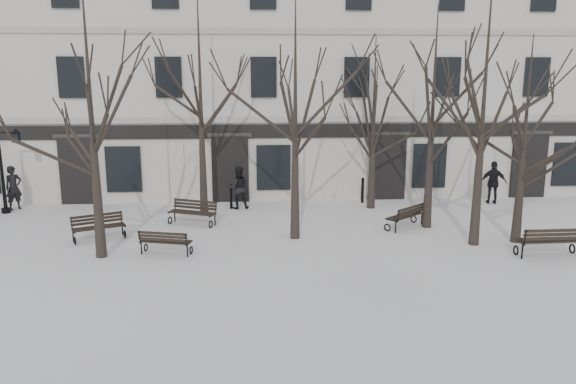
{
  "coord_description": "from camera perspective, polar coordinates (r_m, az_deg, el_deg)",
  "views": [
    {
      "loc": [
        -2.6,
        -16.41,
        5.66
      ],
      "look_at": [
        -1.29,
        3.0,
        1.46
      ],
      "focal_mm": 35.0,
      "sensor_mm": 36.0,
      "label": 1
    }
  ],
  "objects": [
    {
      "name": "bench_0",
      "position": [
        20.25,
        -18.71,
        -3.3
      ],
      "size": [
        1.81,
        1.29,
        0.87
      ],
      "rotation": [
        0.0,
        0.0,
        0.44
      ],
      "color": "black",
      "rests_on": "ground"
    },
    {
      "name": "tree_4",
      "position": [
        22.19,
        -8.95,
        11.64
      ],
      "size": [
        6.16,
        6.16,
        8.8
      ],
      "color": "black",
      "rests_on": "ground"
    },
    {
      "name": "tree_6",
      "position": [
        20.71,
        14.58,
        9.83
      ],
      "size": [
        5.53,
        5.53,
        7.91
      ],
      "color": "black",
      "rests_on": "ground"
    },
    {
      "name": "pedestrian_a",
      "position": [
        26.05,
        -25.91,
        -1.6
      ],
      "size": [
        0.79,
        0.78,
        1.84
      ],
      "primitive_type": "imported",
      "rotation": [
        0.0,
        0.0,
        0.76
      ],
      "color": "black",
      "rests_on": "ground"
    },
    {
      "name": "tree_1",
      "position": [
        18.66,
        0.75,
        10.36
      ],
      "size": [
        5.67,
        5.67,
        8.1
      ],
      "color": "black",
      "rests_on": "ground"
    },
    {
      "name": "pedestrian_c",
      "position": [
        26.05,
        20.0,
        -1.1
      ],
      "size": [
        1.17,
        0.68,
        1.86
      ],
      "primitive_type": "imported",
      "rotation": [
        0.0,
        0.0,
        2.92
      ],
      "color": "black",
      "rests_on": "ground"
    },
    {
      "name": "lamp_post",
      "position": [
        25.16,
        -26.62,
        2.48
      ],
      "size": [
        1.07,
        0.4,
        3.42
      ],
      "color": "black",
      "rests_on": "ground"
    },
    {
      "name": "tree_5",
      "position": [
        23.34,
        8.74,
        9.03
      ],
      "size": [
        4.96,
        4.96,
        7.08
      ],
      "color": "black",
      "rests_on": "ground"
    },
    {
      "name": "pedestrian_b",
      "position": [
        23.68,
        -5.04,
        -1.68
      ],
      "size": [
        0.94,
        0.77,
        1.79
      ],
      "primitive_type": "imported",
      "rotation": [
        0.0,
        0.0,
        3.25
      ],
      "color": "black",
      "rests_on": "ground"
    },
    {
      "name": "bench_2",
      "position": [
        19.19,
        25.06,
        -4.47
      ],
      "size": [
        1.97,
        0.75,
        0.99
      ],
      "rotation": [
        0.0,
        0.0,
        3.16
      ],
      "color": "black",
      "rests_on": "ground"
    },
    {
      "name": "bollard_a",
      "position": [
        23.57,
        -5.81,
        -0.33
      ],
      "size": [
        0.14,
        0.14,
        1.07
      ],
      "color": "black",
      "rests_on": "ground"
    },
    {
      "name": "bench_1",
      "position": [
        18.04,
        -12.37,
        -4.91
      ],
      "size": [
        1.69,
        0.96,
        0.81
      ],
      "rotation": [
        0.0,
        0.0,
        2.89
      ],
      "color": "black",
      "rests_on": "ground"
    },
    {
      "name": "tree_2",
      "position": [
        18.96,
        19.45,
        11.14
      ],
      "size": [
        6.19,
        6.19,
        8.85
      ],
      "color": "black",
      "rests_on": "ground"
    },
    {
      "name": "bollard_b",
      "position": [
        24.7,
        7.58,
        0.27
      ],
      "size": [
        0.14,
        0.14,
        1.12
      ],
      "color": "black",
      "rests_on": "ground"
    },
    {
      "name": "building",
      "position": [
        29.48,
        1.23,
        11.91
      ],
      "size": [
        40.4,
        10.2,
        11.4
      ],
      "color": "beige",
      "rests_on": "ground"
    },
    {
      "name": "tree_3",
      "position": [
        19.8,
        23.06,
        7.14
      ],
      "size": [
        4.76,
        4.76,
        6.8
      ],
      "color": "black",
      "rests_on": "ground"
    },
    {
      "name": "ground",
      "position": [
        17.55,
        4.91,
        -6.66
      ],
      "size": [
        100.0,
        100.0,
        0.0
      ],
      "primitive_type": "plane",
      "color": "white",
      "rests_on": "ground"
    },
    {
      "name": "tree_0",
      "position": [
        17.62,
        -19.57,
        10.47
      ],
      "size": [
        5.98,
        5.98,
        8.54
      ],
      "color": "black",
      "rests_on": "ground"
    },
    {
      "name": "bench_3",
      "position": [
        21.37,
        -9.64,
        -1.97
      ],
      "size": [
        1.89,
        1.3,
        0.91
      ],
      "rotation": [
        0.0,
        0.0,
        -0.4
      ],
      "color": "black",
      "rests_on": "ground"
    },
    {
      "name": "bench_4",
      "position": [
        21.01,
        11.97,
        -2.33
      ],
      "size": [
        1.74,
        1.61,
        0.89
      ],
      "rotation": [
        0.0,
        0.0,
        3.85
      ],
      "color": "black",
      "rests_on": "ground"
    }
  ]
}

